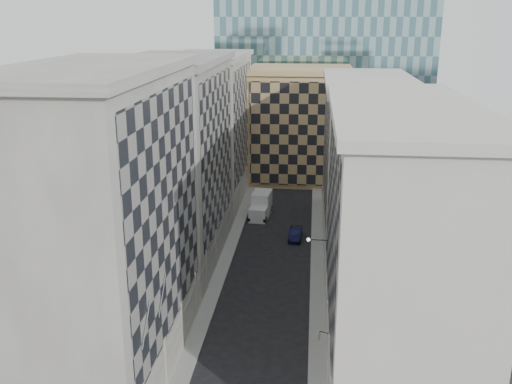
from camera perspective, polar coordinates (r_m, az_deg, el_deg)
The scene contains 14 objects.
sidewalk_west at distance 63.99m, azimuth -3.38°, elevation -7.54°, with size 1.50×100.00×0.15m, color gray.
sidewalk_east at distance 63.28m, azimuth 6.15°, elevation -7.91°, with size 1.50×100.00×0.15m, color gray.
bldg_left_a at distance 43.89m, azimuth -14.89°, elevation -3.39°, with size 10.80×22.80×23.70m.
bldg_left_b at distance 64.13m, azimuth -8.11°, elevation 3.04°, with size 10.80×22.80×22.70m.
bldg_left_c at distance 85.25m, azimuth -4.61°, elevation 6.33°, with size 10.80×22.80×21.70m.
bldg_right_a at distance 45.91m, azimuth 13.64°, elevation -4.38°, with size 10.80×26.80×20.70m.
bldg_right_b at distance 71.69m, azimuth 10.90°, elevation 3.19°, with size 10.80×28.80×19.70m.
tan_block at distance 96.84m, azimuth 4.36°, elevation 6.81°, with size 16.80×14.80×18.80m.
church_tower at distance 109.43m, azimuth 3.70°, elevation 17.23°, with size 7.20×7.20×51.50m.
flagpoles_left at distance 39.63m, azimuth -10.10°, elevation -11.45°, with size 0.10×6.33×2.33m.
bracket_lamp at distance 55.33m, azimuth 5.45°, elevation -4.77°, with size 1.98×0.36×0.36m.
box_truck at distance 79.49m, azimuth 0.50°, elevation -1.43°, with size 2.94×6.17×3.29m.
dark_car at distance 71.84m, azimuth 3.96°, elevation -4.16°, with size 1.49×4.27×1.41m, color black.
shop_sign at distance 44.38m, azimuth 6.33°, elevation -14.11°, with size 0.88×0.61×0.71m.
Camera 1 is at (4.33, -27.34, 26.82)m, focal length 40.00 mm.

